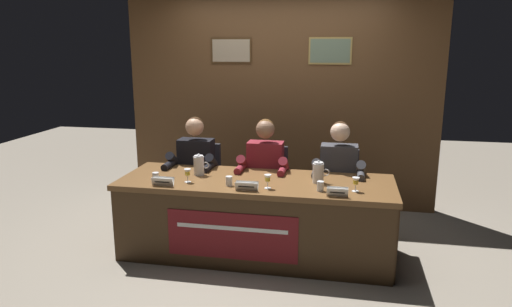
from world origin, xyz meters
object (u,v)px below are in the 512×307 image
water_pitcher_left_side (199,165)px  juice_glass_center (268,179)px  juice_glass_left (188,173)px  nameplate_left (163,181)px  water_cup_left (156,178)px  panelist_right (338,174)px  conference_table (254,207)px  water_cup_right (320,187)px  nameplate_right (337,192)px  nameplate_center (247,186)px  water_pitcher_right_side (318,173)px  panelist_left (194,167)px  juice_glass_right (356,182)px  chair_center (267,190)px  chair_left (200,186)px  panelist_center (264,170)px  water_cup_center (229,181)px  chair_right (338,194)px

water_pitcher_left_side → juice_glass_center: bearing=-22.8°
juice_glass_left → juice_glass_center: 0.75m
nameplate_left → water_cup_left: 0.16m
water_pitcher_left_side → panelist_right: bearing=15.5°
conference_table → water_cup_right: 0.68m
nameplate_left → juice_glass_left: bearing=40.0°
juice_glass_left → water_cup_left: bearing=-172.9°
nameplate_right → water_cup_right: 0.19m
juice_glass_center → nameplate_right: size_ratio=0.71×
nameplate_center → water_pitcher_right_side: 0.69m
conference_table → juice_glass_center: bearing=-42.1°
panelist_left → nameplate_center: 1.05m
juice_glass_left → nameplate_left: bearing=-140.0°
nameplate_left → juice_glass_center: size_ratio=1.59×
nameplate_center → juice_glass_right: juice_glass_right is taller
conference_table → water_cup_right: bearing=-11.4°
water_pitcher_right_side → panelist_right: bearing=67.0°
panelist_left → chair_center: bearing=15.0°
conference_table → water_cup_left: water_cup_left is taller
nameplate_right → chair_left: bearing=146.8°
water_cup_right → panelist_center: bearing=133.0°
water_cup_left → water_cup_center: 0.69m
conference_table → nameplate_center: size_ratio=12.79×
juice_glass_center → water_cup_center: 0.35m
panelist_left → water_cup_right: (1.35, -0.65, 0.06)m
juice_glass_center → panelist_right: bearing=48.3°
water_pitcher_left_side → nameplate_left: bearing=-117.0°
juice_glass_center → chair_right: 1.11m
water_cup_right → juice_glass_center: bearing=-177.9°
water_cup_center → juice_glass_right: size_ratio=0.69×
juice_glass_center → water_pitcher_right_side: 0.49m
conference_table → water_pitcher_right_side: water_pitcher_right_side is taller
conference_table → juice_glass_center: size_ratio=20.39×
chair_center → nameplate_right: (0.75, -0.98, 0.34)m
water_cup_left → water_cup_center: size_ratio=1.00×
juice_glass_left → juice_glass_center: (0.75, -0.05, 0.00)m
conference_table → nameplate_right: 0.84m
panelist_center → nameplate_center: size_ratio=6.15×
juice_glass_center → water_pitcher_right_side: (0.42, 0.26, 0.01)m
water_cup_left → chair_center: size_ratio=0.10×
chair_center → water_cup_center: size_ratio=10.45×
water_pitcher_right_side → nameplate_right: bearing=-64.1°
juice_glass_left → nameplate_center: 0.60m
chair_left → panelist_right: size_ratio=0.73×
nameplate_left → chair_center: size_ratio=0.22×
water_cup_left → panelist_center: size_ratio=0.07×
panelist_left → water_cup_right: 1.50m
water_cup_center → water_cup_right: same height
juice_glass_right → water_pitcher_right_side: water_pitcher_right_side is taller
chair_center → water_pitcher_right_side: (0.57, -0.60, 0.39)m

